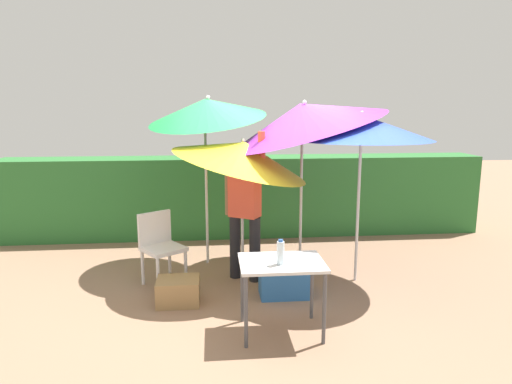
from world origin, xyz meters
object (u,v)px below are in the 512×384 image
chair_plastic (160,244)px  folding_table (281,270)px  person_vendor (245,207)px  cooler_box (284,279)px  bottle_water (281,253)px  umbrella_navy (206,109)px  umbrella_rainbow (242,154)px  umbrella_yellow (361,128)px  umbrella_orange (303,118)px  crate_cardboard (178,291)px

chair_plastic → folding_table: size_ratio=1.11×
person_vendor → cooler_box: bearing=-54.1°
bottle_water → umbrella_navy: bearing=107.6°
umbrella_rainbow → person_vendor: 0.66m
umbrella_yellow → chair_plastic: 2.81m
umbrella_yellow → person_vendor: 1.71m
chair_plastic → umbrella_yellow: bearing=-2.9°
umbrella_navy → bottle_water: size_ratio=10.35×
folding_table → umbrella_orange: bearing=72.8°
umbrella_orange → crate_cardboard: size_ratio=5.31×
umbrella_yellow → crate_cardboard: size_ratio=4.51×
umbrella_orange → chair_plastic: 2.39m
umbrella_navy → chair_plastic: (-0.59, -0.69, -1.62)m
umbrella_orange → cooler_box: size_ratio=4.52×
umbrella_rainbow → umbrella_yellow: size_ratio=0.94×
umbrella_rainbow → person_vendor: umbrella_rainbow is taller
umbrella_navy → folding_table: bearing=-71.2°
umbrella_orange → umbrella_navy: bearing=163.5°
umbrella_rainbow → person_vendor: (0.02, -0.04, -0.66)m
umbrella_rainbow → umbrella_orange: size_ratio=0.80×
umbrella_yellow → chair_plastic: (-2.43, 0.12, -1.41)m
umbrella_orange → person_vendor: umbrella_orange is taller
umbrella_orange → folding_table: bearing=-107.2°
umbrella_navy → person_vendor: umbrella_navy is taller
umbrella_rainbow → crate_cardboard: size_ratio=4.25×
person_vendor → folding_table: (0.25, -1.42, -0.30)m
umbrella_yellow → cooler_box: umbrella_yellow is taller
cooler_box → umbrella_orange: bearing=66.4°
folding_table → chair_plastic: bearing=133.3°
cooler_box → crate_cardboard: (-1.20, -0.10, -0.06)m
umbrella_orange → umbrella_yellow: 0.77m
folding_table → umbrella_rainbow: bearing=100.4°
chair_plastic → cooler_box: size_ratio=1.61×
person_vendor → bottle_water: bearing=-81.5°
umbrella_orange → cooler_box: umbrella_orange is taller
chair_plastic → crate_cardboard: bearing=-67.8°
umbrella_navy → crate_cardboard: (-0.34, -1.30, -1.99)m
umbrella_navy → umbrella_rainbow: bearing=-54.0°
umbrella_yellow → folding_table: size_ratio=2.64×
umbrella_rainbow → chair_plastic: size_ratio=2.24×
person_vendor → folding_table: bearing=-80.1°
umbrella_orange → person_vendor: size_ratio=1.33×
umbrella_yellow → bottle_water: bearing=-131.2°
bottle_water → umbrella_yellow: bearing=48.8°
umbrella_yellow → person_vendor: umbrella_yellow is taller
chair_plastic → umbrella_navy: bearing=49.5°
umbrella_yellow → crate_cardboard: 2.86m
folding_table → umbrella_yellow: bearing=47.6°
cooler_box → folding_table: bearing=-100.5°
umbrella_orange → umbrella_navy: size_ratio=1.00×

